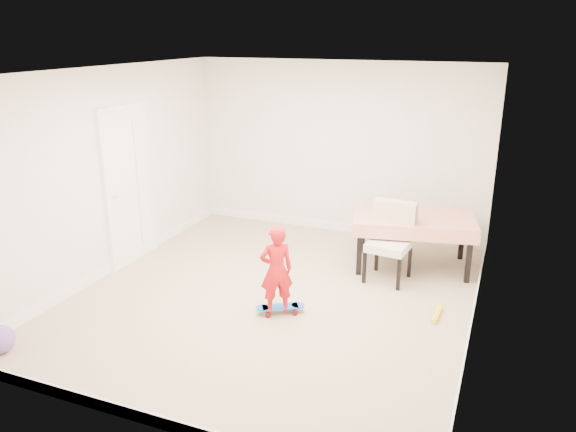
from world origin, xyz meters
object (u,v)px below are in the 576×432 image
at_px(dining_table, 413,241).
at_px(dining_chair, 389,243).
at_px(child, 276,273).
at_px(balloon, 0,339).
at_px(skateboard, 280,309).

xyz_separation_m(dining_table, dining_chair, (-0.21, -0.55, 0.14)).
relative_size(dining_chair, child, 0.99).
relative_size(dining_table, dining_chair, 1.54).
relative_size(dining_chair, balloon, 3.54).
distance_m(dining_table, balloon, 4.93).
relative_size(dining_table, skateboard, 2.78).
bearing_deg(dining_chair, skateboard, -117.91).
bearing_deg(balloon, child, 37.78).
xyz_separation_m(skateboard, balloon, (-2.22, -1.76, 0.10)).
distance_m(skateboard, balloon, 2.84).
bearing_deg(skateboard, child, -141.69).
bearing_deg(child, dining_chair, -160.64).
relative_size(dining_chair, skateboard, 1.80).
bearing_deg(balloon, skateboard, 38.40).
height_order(dining_table, skateboard, dining_table).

